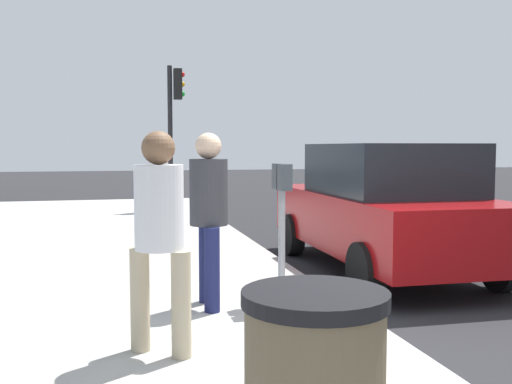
# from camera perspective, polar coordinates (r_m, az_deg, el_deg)

# --- Properties ---
(ground_plane) EXTENTS (80.00, 80.00, 0.00)m
(ground_plane) POSITION_cam_1_polar(r_m,az_deg,el_deg) (5.08, 14.59, -15.62)
(ground_plane) COLOR #232326
(ground_plane) RESTS_ON ground
(parking_meter) EXTENTS (0.36, 0.12, 1.41)m
(parking_meter) POSITION_cam_1_polar(r_m,az_deg,el_deg) (5.88, 2.53, -1.10)
(parking_meter) COLOR gray
(parking_meter) RESTS_ON sidewalk_slab
(pedestrian_at_meter) EXTENTS (0.52, 0.37, 1.71)m
(pedestrian_at_meter) POSITION_cam_1_polar(r_m,az_deg,el_deg) (5.76, -4.60, -1.35)
(pedestrian_at_meter) COLOR #191E4C
(pedestrian_at_meter) RESTS_ON sidewalk_slab
(pedestrian_bystander) EXTENTS (0.38, 0.44, 1.70)m
(pedestrian_bystander) POSITION_cam_1_polar(r_m,az_deg,el_deg) (4.49, -9.34, -3.21)
(pedestrian_bystander) COLOR tan
(pedestrian_bystander) RESTS_ON sidewalk_slab
(parked_sedan_near) EXTENTS (4.42, 2.01, 1.77)m
(parked_sedan_near) POSITION_cam_1_polar(r_m,az_deg,el_deg) (8.32, 12.31, -1.46)
(parked_sedan_near) COLOR maroon
(parked_sedan_near) RESTS_ON ground_plane
(traffic_signal) EXTENTS (0.24, 0.44, 3.60)m
(traffic_signal) POSITION_cam_1_polar(r_m,az_deg,el_deg) (15.02, -7.93, 7.57)
(traffic_signal) COLOR black
(traffic_signal) RESTS_ON sidewalk_slab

